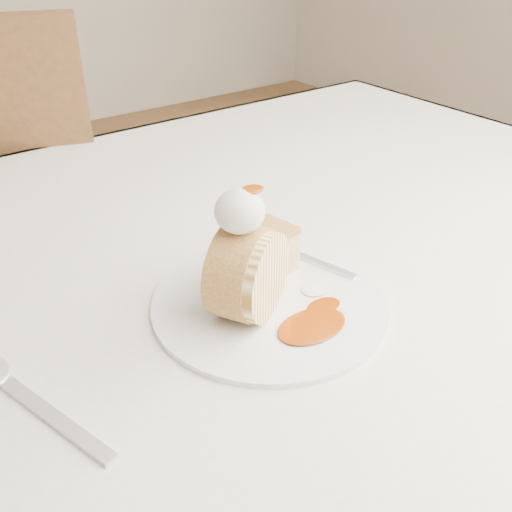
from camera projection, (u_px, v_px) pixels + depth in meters
table at (213, 301)px, 0.75m from camera, size 1.40×0.90×0.75m
plate at (270, 303)px, 0.59m from camera, size 0.28×0.28×0.01m
roulade_slice at (248, 273)px, 0.55m from camera, size 0.10×0.09×0.09m
cake_chunk at (267, 252)px, 0.62m from camera, size 0.06×0.06×0.04m
whipped_cream at (240, 211)px, 0.51m from camera, size 0.05×0.05×0.04m
caramel_drizzle at (252, 184)px, 0.51m from camera, size 0.02×0.02×0.01m
caramel_pool at (312, 326)px, 0.55m from camera, size 0.08×0.06×0.00m
fork at (316, 262)px, 0.65m from camera, size 0.06×0.14×0.00m
spoon at (55, 419)px, 0.45m from camera, size 0.07×0.17×0.00m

